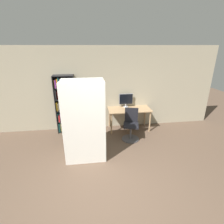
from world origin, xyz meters
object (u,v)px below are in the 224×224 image
at_px(mattress_near, 84,125).
at_px(mattress_far, 85,119).
at_px(monitor, 126,100).
at_px(office_chair, 131,127).
at_px(bookshelf, 63,106).

relative_size(mattress_near, mattress_far, 1.00).
distance_m(monitor, mattress_far, 1.98).
relative_size(office_chair, mattress_far, 0.48).
height_order(office_chair, mattress_far, mattress_far).
bearing_deg(monitor, mattress_far, -133.15).
distance_m(monitor, office_chair, 1.05).
distance_m(monitor, mattress_near, 2.27).
xyz_separation_m(monitor, mattress_near, (-1.36, -1.82, 0.00)).
bearing_deg(bookshelf, monitor, 1.15).
height_order(monitor, mattress_far, mattress_far).
bearing_deg(monitor, office_chair, -90.78).
bearing_deg(mattress_far, monitor, 46.85).
relative_size(bookshelf, mattress_far, 0.94).
xyz_separation_m(bookshelf, mattress_near, (0.69, -1.78, 0.12)).
distance_m(bookshelf, mattress_near, 1.92).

